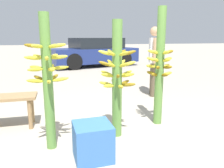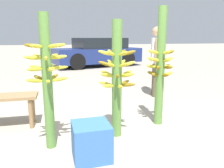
{
  "view_description": "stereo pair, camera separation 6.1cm",
  "coord_description": "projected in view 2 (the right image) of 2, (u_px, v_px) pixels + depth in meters",
  "views": [
    {
      "loc": [
        -0.82,
        -2.33,
        1.31
      ],
      "look_at": [
        0.03,
        0.46,
        0.68
      ],
      "focal_mm": 35.0,
      "sensor_mm": 36.0,
      "label": 1
    },
    {
      "loc": [
        -0.76,
        -2.35,
        1.31
      ],
      "look_at": [
        0.03,
        0.46,
        0.68
      ],
      "focal_mm": 35.0,
      "sensor_mm": 36.0,
      "label": 2
    }
  ],
  "objects": [
    {
      "name": "banana_stalk_center",
      "position": [
        117.0,
        77.0,
        2.82
      ],
      "size": [
        0.48,
        0.49,
        1.53
      ],
      "color": "#5B8C3D",
      "rests_on": "ground_plane"
    },
    {
      "name": "banana_stalk_left",
      "position": [
        47.0,
        78.0,
        2.49
      ],
      "size": [
        0.48,
        0.49,
        1.58
      ],
      "color": "#5B8C3D",
      "rests_on": "ground_plane"
    },
    {
      "name": "produce_crate",
      "position": [
        91.0,
        141.0,
        2.38
      ],
      "size": [
        0.4,
        0.4,
        0.4
      ],
      "color": "#386BB2",
      "rests_on": "ground_plane"
    },
    {
      "name": "vendor_person",
      "position": [
        156.0,
        56.0,
        4.84
      ],
      "size": [
        0.35,
        0.66,
        1.54
      ],
      "rotation": [
        0.0,
        0.0,
        1.19
      ],
      "color": "brown",
      "rests_on": "ground_plane"
    },
    {
      "name": "banana_stalk_right",
      "position": [
        160.0,
        67.0,
        3.22
      ],
      "size": [
        0.4,
        0.41,
        1.74
      ],
      "color": "#5B8C3D",
      "rests_on": "ground_plane"
    },
    {
      "name": "parked_car",
      "position": [
        97.0,
        52.0,
        10.17
      ],
      "size": [
        4.25,
        2.54,
        1.29
      ],
      "rotation": [
        0.0,
        0.0,
        1.79
      ],
      "color": "navy",
      "rests_on": "ground_plane"
    },
    {
      "name": "market_bench",
      "position": [
        0.0,
        102.0,
        3.18
      ],
      "size": [
        1.05,
        0.43,
        0.48
      ],
      "rotation": [
        0.0,
        0.0,
        -0.04
      ],
      "color": "#99754C",
      "rests_on": "ground_plane"
    },
    {
      "name": "ground_plane",
      "position": [
        120.0,
        146.0,
        2.69
      ],
      "size": [
        80.0,
        80.0,
        0.0
      ],
      "primitive_type": "plane",
      "color": "#A89E8C"
    }
  ]
}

